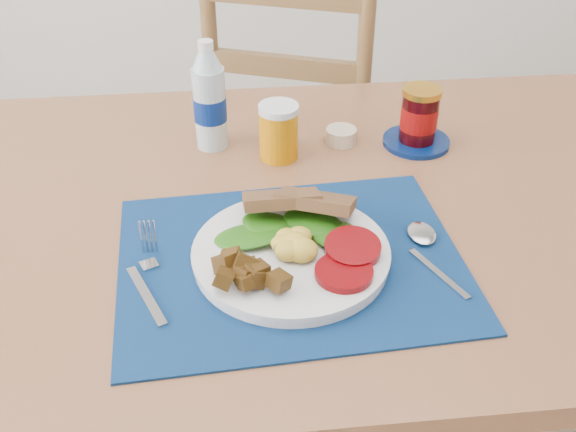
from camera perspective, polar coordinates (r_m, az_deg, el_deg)
The scene contains 10 objects.
table at distance 1.17m, azimuth 3.87°, elevation -1.98°, with size 1.40×0.90×0.75m.
chair_far at distance 1.80m, azimuth 0.75°, elevation 9.54°, with size 0.55×0.54×1.17m.
placemat at distance 0.99m, azimuth 0.24°, elevation -3.80°, with size 0.50×0.39×0.00m, color black.
breakfast_plate at distance 0.97m, azimuth -0.06°, elevation -2.98°, with size 0.28×0.28×0.07m.
fork at distance 0.97m, azimuth -11.76°, elevation -4.95°, with size 0.06×0.19×0.00m.
spoon at distance 1.03m, azimuth 11.65°, elevation -2.49°, with size 0.06×0.18×0.01m.
water_bottle at distance 1.24m, azimuth -6.65°, elevation 9.61°, with size 0.06×0.06×0.20m.
juice_glass at distance 1.21m, azimuth -0.79°, elevation 7.03°, with size 0.07×0.07×0.10m, color #CB7705.
ramekin at distance 1.28m, azimuth 4.52°, elevation 6.78°, with size 0.06×0.06×0.03m, color beige.
jam_on_saucer at distance 1.28m, azimuth 11.01°, elevation 7.98°, with size 0.13×0.13×0.11m.
Camera 1 is at (-0.18, -0.71, 1.38)m, focal length 42.00 mm.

